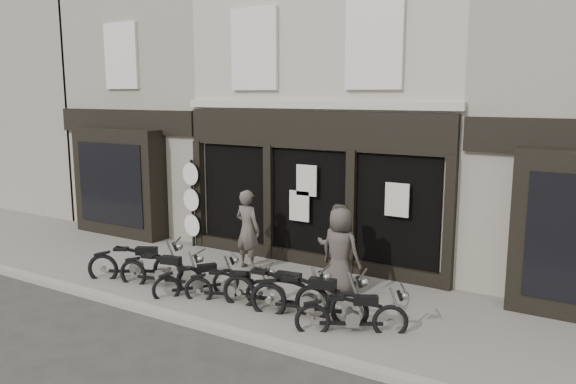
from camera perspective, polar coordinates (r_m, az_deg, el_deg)
The scene contains 17 objects.
ground_plane at distance 11.83m, azimuth -5.03°, elevation -11.44°, with size 90.00×90.00×0.00m, color #2D2B28.
pavement at distance 12.50m, azimuth -2.54°, elevation -9.93°, with size 30.00×4.20×0.12m, color #6A635D.
kerb at distance 10.91m, azimuth -9.04°, elevation -13.07°, with size 30.00×0.25×0.13m, color gray.
central_building at distance 16.18m, azimuth 7.54°, elevation 9.05°, with size 7.30×6.22×8.34m.
neighbour_left at distance 19.61m, azimuth -9.94°, elevation 9.01°, with size 5.60×6.73×8.34m.
filler_left at distance 25.79m, azimuth -23.67°, elevation 8.65°, with size 11.00×6.00×8.20m, color gray.
motorcycle_0 at distance 13.38m, azimuth -15.11°, elevation -7.29°, with size 2.01×1.35×1.06m.
motorcycle_1 at distance 12.73m, azimuth -12.66°, elevation -8.18°, with size 2.07×0.77×1.01m.
motorcycle_2 at distance 12.20m, azimuth -9.15°, elevation -9.08°, with size 1.32×1.60×0.90m.
motorcycle_3 at distance 11.70m, azimuth -5.86°, elevation -9.81°, with size 1.78×1.00×0.91m.
motorcycle_4 at distance 11.15m, azimuth -1.16°, elevation -10.35°, with size 2.30×0.70×1.10m.
motorcycle_5 at distance 10.78m, azimuth 2.21°, elevation -11.07°, with size 2.30×0.85×1.12m.
motorcycle_6 at distance 10.26m, azimuth 6.61°, elevation -12.59°, with size 1.84×1.22×0.97m.
man_left at distance 13.56m, azimuth -4.12°, elevation -3.82°, with size 0.71×0.46×1.94m, color #4D453F.
man_centre at distance 12.41m, azimuth 5.03°, elevation -5.38°, with size 0.89×0.69×1.83m, color #464039.
man_right at distance 11.89m, azimuth 5.33°, elevation -6.00°, with size 0.91×0.59×1.86m, color #413A36.
advert_sign_post at distance 15.69m, azimuth -9.72°, elevation -1.49°, with size 0.62×0.40×2.54m.
Camera 1 is at (6.61, -8.82, 4.30)m, focal length 35.00 mm.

